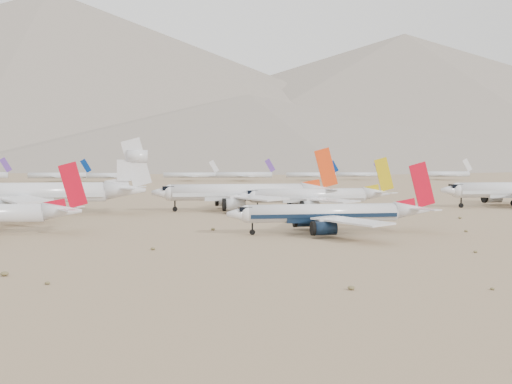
# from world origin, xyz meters

# --- Properties ---
(ground) EXTENTS (7000.00, 7000.00, 0.00)m
(ground) POSITION_xyz_m (0.00, 0.00, 0.00)
(ground) COLOR #7C6548
(ground) RESTS_ON ground
(main_airliner) EXTENTS (44.25, 43.22, 15.62)m
(main_airliner) POSITION_xyz_m (-5.47, 4.45, 4.29)
(main_airliner) COLOR silver
(main_airliner) RESTS_ON ground
(row2_gold_tail) EXTENTS (46.99, 45.96, 16.73)m
(row2_gold_tail) POSITION_xyz_m (6.69, 62.84, 4.68)
(row2_gold_tail) COLOR silver
(row2_gold_tail) RESTS_ON ground
(row2_orange_tail) EXTENTS (55.56, 54.35, 19.82)m
(row2_orange_tail) POSITION_xyz_m (-14.80, 67.82, 5.56)
(row2_orange_tail) COLOR silver
(row2_orange_tail) RESTS_ON ground
(row2_white_trijet) EXTENTS (63.49, 62.05, 22.50)m
(row2_white_trijet) POSITION_xyz_m (-76.97, 62.11, 6.51)
(row2_white_trijet) COLOR silver
(row2_white_trijet) RESTS_ON ground
(distant_storage_row) EXTENTS (488.78, 62.84, 14.86)m
(distant_storage_row) POSITION_xyz_m (-50.67, 332.14, 4.42)
(distant_storage_row) COLOR silver
(distant_storage_row) RESTS_ON ground
(mountain_range) EXTENTS (7354.00, 3024.00, 470.00)m
(mountain_range) POSITION_xyz_m (70.18, 1648.01, 190.32)
(mountain_range) COLOR slate
(mountain_range) RESTS_ON ground
(foothills) EXTENTS (4637.50, 1395.00, 155.00)m
(foothills) POSITION_xyz_m (526.68, 1100.00, 67.15)
(foothills) COLOR slate
(foothills) RESTS_ON ground
(desert_scrub) EXTENTS (261.14, 121.67, 0.64)m
(desert_scrub) POSITION_xyz_m (-10.11, -30.12, 0.29)
(desert_scrub) COLOR brown
(desert_scrub) RESTS_ON ground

